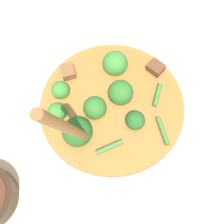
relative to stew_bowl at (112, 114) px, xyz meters
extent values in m
plane|color=#C6B293|center=(0.00, 0.00, -0.06)|extent=(4.00, 4.00, 0.00)
cylinder|color=white|center=(0.00, 0.00, -0.01)|extent=(0.25, 0.25, 0.10)
torus|color=white|center=(0.00, 0.00, 0.04)|extent=(0.25, 0.25, 0.02)
cylinder|color=#9E662D|center=(0.00, 0.00, 0.01)|extent=(0.23, 0.23, 0.06)
sphere|color=#235B23|center=(0.01, 0.04, 0.05)|extent=(0.03, 0.03, 0.03)
cylinder|color=#6B9956|center=(0.01, 0.04, 0.03)|extent=(0.01, 0.01, 0.01)
sphere|color=#2D6B28|center=(0.02, -0.02, 0.05)|extent=(0.04, 0.04, 0.04)
cylinder|color=#6B9956|center=(0.02, -0.02, 0.02)|extent=(0.01, 0.01, 0.02)
sphere|color=#2D6B28|center=(-0.02, 0.01, 0.05)|extent=(0.04, 0.04, 0.04)
cylinder|color=#6B9956|center=(-0.02, 0.01, 0.02)|extent=(0.01, 0.01, 0.02)
sphere|color=#387F33|center=(0.05, -0.07, 0.05)|extent=(0.03, 0.03, 0.03)
cylinder|color=#6B9956|center=(0.05, -0.07, 0.03)|extent=(0.01, 0.01, 0.01)
sphere|color=#235B23|center=(0.06, -0.03, 0.05)|extent=(0.04, 0.04, 0.04)
cylinder|color=#6B9956|center=(0.06, -0.03, 0.02)|extent=(0.02, 0.02, 0.02)
sphere|color=#387F33|center=(-0.06, -0.02, 0.05)|extent=(0.04, 0.04, 0.04)
cylinder|color=#6B9956|center=(-0.06, -0.02, 0.02)|extent=(0.01, 0.01, 0.02)
sphere|color=#387F33|center=(0.01, -0.08, 0.04)|extent=(0.03, 0.03, 0.03)
cylinder|color=#6B9956|center=(0.01, -0.08, 0.02)|extent=(0.01, 0.01, 0.01)
cube|color=brown|center=(-0.08, 0.04, 0.04)|extent=(0.03, 0.03, 0.02)
cube|color=brown|center=(-0.02, -0.08, 0.04)|extent=(0.03, 0.03, 0.02)
cylinder|color=#3D7533|center=(0.06, 0.03, 0.04)|extent=(0.04, 0.03, 0.01)
cylinder|color=#3D7533|center=(-0.04, 0.06, 0.04)|extent=(0.04, 0.01, 0.01)
cylinder|color=#3D7533|center=(0.01, 0.09, 0.04)|extent=(0.04, 0.03, 0.01)
ellipsoid|color=brown|center=(0.06, -0.01, 0.03)|extent=(0.04, 0.03, 0.01)
cylinder|color=brown|center=(0.08, -0.01, 0.13)|extent=(0.06, 0.02, 0.19)
cylinder|color=white|center=(-0.26, 0.02, -0.06)|extent=(0.20, 0.20, 0.01)
torus|color=white|center=(-0.26, 0.02, -0.05)|extent=(0.20, 0.20, 0.01)
camera|label=1|loc=(0.16, 0.07, 0.43)|focal=45.00mm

